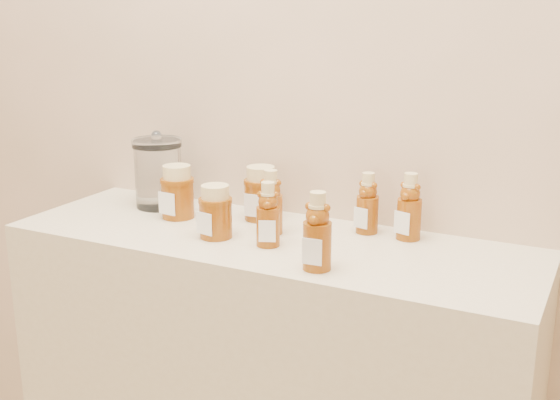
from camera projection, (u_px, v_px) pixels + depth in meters
The scene contains 10 objects.
wall_back at pixel (307, 28), 1.62m from camera, with size 3.50×0.02×2.70m, color tan.
bear_bottle_back_left at pixel (271, 198), 1.58m from camera, with size 0.06×0.06×0.17m, color #6C3008, non-canonical shape.
bear_bottle_back_mid at pixel (368, 199), 1.58m from camera, with size 0.05×0.05×0.16m, color #6C3008, non-canonical shape.
bear_bottle_back_right at pixel (410, 202), 1.54m from camera, with size 0.06×0.06×0.17m, color #6C3008, non-canonical shape.
bear_bottle_front_left at pixel (268, 210), 1.50m from camera, with size 0.05×0.05×0.16m, color #6C3008, non-canonical shape.
bear_bottle_front_right at pixel (317, 226), 1.36m from camera, with size 0.06×0.06×0.18m, color #6C3008, non-canonical shape.
honey_jar_left at pixel (177, 192), 1.70m from camera, with size 0.08×0.08×0.13m, color #6C3008, non-canonical shape.
honey_jar_back at pixel (261, 193), 1.69m from camera, with size 0.08×0.08×0.13m, color #6C3008, non-canonical shape.
honey_jar_front at pixel (216, 211), 1.56m from camera, with size 0.08×0.08×0.12m, color #6C3008, non-canonical shape.
glass_canister at pixel (158, 170), 1.79m from camera, with size 0.13×0.13×0.19m, color white, non-canonical shape.
Camera 1 is at (0.69, 0.23, 1.40)m, focal length 45.00 mm.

